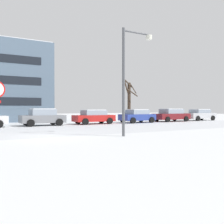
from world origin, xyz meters
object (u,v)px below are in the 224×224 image
object	(u,v)px
parked_car_maroon	(171,115)
parked_car_silver	(200,115)
parked_car_blue	(137,116)
parked_car_red	(94,117)
street_lamp	(129,70)
parked_car_gray	(43,117)

from	to	relation	value
parked_car_maroon	parked_car_silver	xyz separation A→B (m)	(5.11, 0.19, -0.02)
parked_car_silver	parked_car_maroon	bearing A→B (deg)	-177.85
parked_car_blue	parked_car_silver	bearing A→B (deg)	2.15
parked_car_red	parked_car_blue	world-z (taller)	parked_car_blue
parked_car_silver	parked_car_red	bearing A→B (deg)	-179.57
street_lamp	parked_car_maroon	bearing A→B (deg)	39.61
parked_car_blue	parked_car_silver	distance (m)	10.22
street_lamp	parked_car_gray	xyz separation A→B (m)	(-2.13, 11.06, -2.94)
parked_car_maroon	parked_car_silver	world-z (taller)	parked_car_maroon
parked_car_blue	parked_car_maroon	world-z (taller)	parked_car_maroon
parked_car_gray	parked_car_maroon	xyz separation A→B (m)	(15.32, -0.15, -0.01)
street_lamp	parked_car_red	world-z (taller)	street_lamp
street_lamp	parked_car_blue	size ratio (longest dim) A/B	1.58
parked_car_red	parked_car_maroon	xyz separation A→B (m)	(10.21, -0.08, 0.04)
parked_car_gray	parked_car_blue	size ratio (longest dim) A/B	1.02
street_lamp	parked_car_maroon	xyz separation A→B (m)	(13.19, 10.91, -2.95)
parked_car_red	parked_car_silver	world-z (taller)	parked_car_silver
parked_car_blue	parked_car_silver	xyz separation A→B (m)	(10.21, 0.38, 0.01)
parked_car_red	parked_car_silver	xyz separation A→B (m)	(15.32, 0.11, 0.02)
street_lamp	parked_car_gray	size ratio (longest dim) A/B	1.54
street_lamp	parked_car_maroon	world-z (taller)	street_lamp
parked_car_gray	parked_car_red	size ratio (longest dim) A/B	0.95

